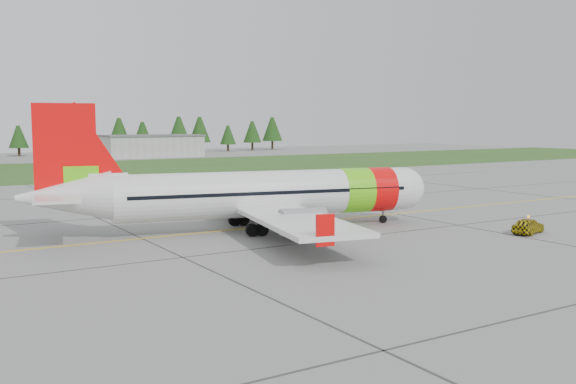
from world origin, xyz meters
TOP-DOWN VIEW (x-y plane):
  - ground at (0.00, 0.00)m, footprint 320.00×320.00m
  - aircraft at (-5.55, 6.81)m, footprint 33.02×30.93m
  - follow_me_car at (11.63, -5.80)m, footprint 1.63×1.78m
  - grass_strip at (0.00, 82.00)m, footprint 320.00×50.00m
  - taxi_guideline at (0.00, 8.00)m, footprint 120.00×0.25m
  - hangar_east at (25.00, 118.00)m, footprint 24.00×12.00m
  - treeline at (0.00, 138.00)m, footprint 160.00×8.00m

SIDE VIEW (x-z plane):
  - ground at x=0.00m, z-range 0.00..0.00m
  - taxi_guideline at x=0.00m, z-range 0.00..0.02m
  - grass_strip at x=0.00m, z-range 0.00..0.03m
  - follow_me_car at x=11.63m, z-range 0.00..3.69m
  - hangar_east at x=25.00m, z-range 0.00..5.20m
  - aircraft at x=-5.55m, z-range -2.14..7.97m
  - treeline at x=0.00m, z-range 0.00..10.00m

